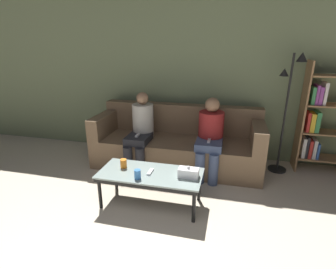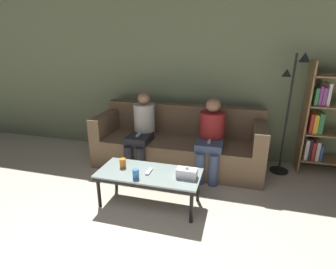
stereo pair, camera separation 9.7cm
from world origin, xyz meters
name	(u,v)px [view 1 (the left image)]	position (x,y,z in m)	size (l,w,h in m)	color
wall_back	(185,76)	(0.00, 3.57, 1.30)	(12.00, 0.06, 2.60)	#707F5B
couch	(177,144)	(0.00, 3.06, 0.32)	(2.47, 0.88, 0.88)	brown
coffee_table	(150,176)	(-0.07, 1.91, 0.37)	(1.17, 0.52, 0.41)	#8C9E99
cup_near_left	(138,174)	(-0.16, 1.75, 0.46)	(0.07, 0.07, 0.10)	#3372BF
cup_near_right	(124,164)	(-0.41, 1.96, 0.46)	(0.07, 0.07, 0.11)	orange
tissue_box	(188,173)	(0.36, 1.92, 0.46)	(0.22, 0.12, 0.13)	white
game_remote	(150,172)	(-0.07, 1.91, 0.42)	(0.04, 0.15, 0.02)	white
bookshelf	(327,121)	(2.07, 3.34, 0.75)	(0.93, 0.32, 1.58)	#9E754C
standing_lamp	(288,102)	(1.51, 3.20, 1.03)	(0.31, 0.26, 1.68)	black
seated_person_left_end	(141,129)	(-0.50, 2.84, 0.60)	(0.31, 0.65, 1.12)	#28282D
seated_person_mid_left	(210,134)	(0.50, 2.85, 0.59)	(0.35, 0.65, 1.09)	#47567A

